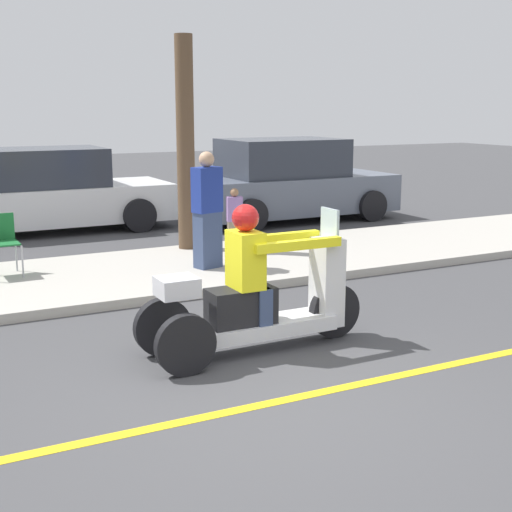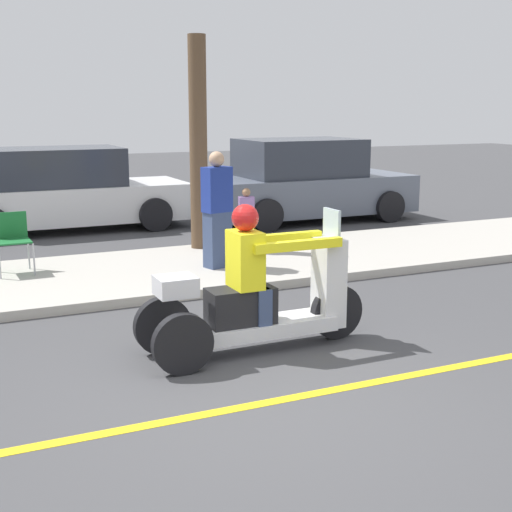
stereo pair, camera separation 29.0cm
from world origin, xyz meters
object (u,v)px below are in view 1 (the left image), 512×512
Objects in this scene: motorcycle_trike at (256,299)px; parked_car_lot_right at (45,193)px; folding_chair_set_back at (0,238)px; tree_trunk at (185,144)px; spectator_end_of_line at (235,221)px; parked_car_lot_far at (288,182)px; spectator_mid_group at (207,212)px.

motorcycle_trike is 0.51× the size of parked_car_lot_right.
parked_car_lot_right is (1.36, 3.88, 0.12)m from folding_chair_set_back.
spectator_end_of_line is at bearing -49.58° from tree_trunk.
parked_car_lot_right is (-2.10, 3.95, 0.14)m from spectator_end_of_line.
parked_car_lot_far is (2.68, 3.03, 0.18)m from spectator_end_of_line.
tree_trunk reaches higher than spectator_end_of_line.
parked_car_lot_right is (-1.30, 4.76, -0.17)m from spectator_mid_group.
spectator_mid_group reaches higher than folding_chair_set_back.
tree_trunk reaches higher than spectator_mid_group.
spectator_mid_group is 0.36× the size of parked_car_lot_right.
tree_trunk is (2.93, 0.57, 1.15)m from folding_chair_set_back.
folding_chair_set_back is at bearing -109.32° from parked_car_lot_right.
parked_car_lot_right is 3.81m from tree_trunk.
tree_trunk is (1.56, -3.31, 1.03)m from parked_car_lot_right.
tree_trunk is (1.09, 4.55, 1.25)m from motorcycle_trike.
parked_car_lot_far is (6.15, 2.96, 0.16)m from folding_chair_set_back.
spectator_mid_group is (0.83, 3.11, 0.38)m from motorcycle_trike.
folding_chair_set_back is (-3.47, 0.06, 0.02)m from spectator_end_of_line.
spectator_mid_group is 1.18m from spectator_end_of_line.
spectator_mid_group is at bearing 75.07° from motorcycle_trike.
spectator_mid_group reaches higher than parked_car_lot_right.
spectator_end_of_line is 0.23× the size of parked_car_lot_far.
tree_trunk reaches higher than parked_car_lot_far.
parked_car_lot_far is at bearing 47.73° from spectator_mid_group.
motorcycle_trike reaches higher than folding_chair_set_back.
tree_trunk is (-3.22, -2.39, 0.99)m from parked_car_lot_far.
tree_trunk is at bearing -64.74° from parked_car_lot_right.
folding_chair_set_back is 0.25× the size of tree_trunk.
spectator_end_of_line is (0.81, 0.81, -0.30)m from spectator_mid_group.
spectator_mid_group is 1.63× the size of spectator_end_of_line.
motorcycle_trike is 1.44× the size of spectator_mid_group.
spectator_mid_group reaches higher than parked_car_lot_far.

